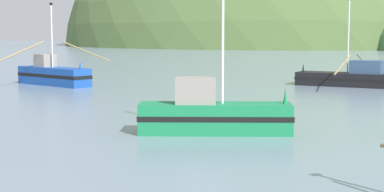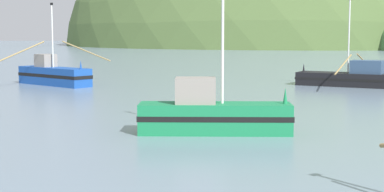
% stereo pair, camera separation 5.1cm
% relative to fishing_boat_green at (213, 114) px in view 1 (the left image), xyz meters
% --- Properties ---
extents(hill_far_right, '(167.89, 134.31, 106.00)m').
position_rel_fishing_boat_green_xyz_m(hill_far_right, '(44.94, 179.94, -0.85)').
color(hill_far_right, '#516B38').
rests_on(hill_far_right, ground).
extents(fishing_boat_green, '(6.78, 2.02, 7.14)m').
position_rel_fishing_boat_green_xyz_m(fishing_boat_green, '(0.00, 0.00, 0.00)').
color(fishing_boat_green, '#197A47').
rests_on(fishing_boat_green, ground).
extents(fishing_boat_black, '(9.16, 11.09, 7.23)m').
position_rel_fishing_boat_green_xyz_m(fishing_boat_black, '(13.12, 21.47, -0.12)').
color(fishing_boat_black, black).
rests_on(fishing_boat_black, ground).
extents(fishing_boat_blue, '(8.49, 9.34, 6.86)m').
position_rel_fishing_boat_green_xyz_m(fishing_boat_blue, '(-11.84, 23.62, 0.03)').
color(fishing_boat_blue, '#19479E').
rests_on(fishing_boat_blue, ground).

